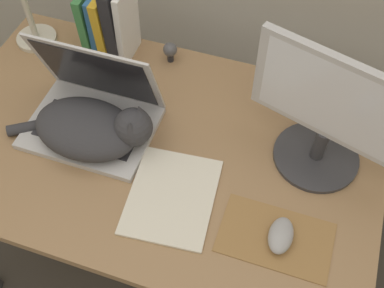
{
  "coord_description": "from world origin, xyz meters",
  "views": [
    {
      "loc": [
        0.35,
        -0.33,
        1.82
      ],
      "look_at": [
        0.12,
        0.35,
        0.84
      ],
      "focal_mm": 45.0,
      "sensor_mm": 36.0,
      "label": 1
    }
  ],
  "objects_px": {
    "laptop": "(93,111)",
    "external_monitor": "(331,115)",
    "webcam": "(170,50)",
    "cat": "(93,128)",
    "notepad": "(172,196)",
    "book_row": "(110,22)",
    "computer_mouse": "(281,235)"
  },
  "relations": [
    {
      "from": "laptop",
      "to": "external_monitor",
      "type": "bearing_deg",
      "value": 7.35
    },
    {
      "from": "external_monitor",
      "to": "webcam",
      "type": "bearing_deg",
      "value": 155.75
    },
    {
      "from": "cat",
      "to": "notepad",
      "type": "height_order",
      "value": "cat"
    },
    {
      "from": "cat",
      "to": "book_row",
      "type": "height_order",
      "value": "book_row"
    },
    {
      "from": "laptop",
      "to": "cat",
      "type": "bearing_deg",
      "value": -64.09
    },
    {
      "from": "external_monitor",
      "to": "book_row",
      "type": "distance_m",
      "value": 0.73
    },
    {
      "from": "external_monitor",
      "to": "webcam",
      "type": "distance_m",
      "value": 0.57
    },
    {
      "from": "book_row",
      "to": "notepad",
      "type": "height_order",
      "value": "book_row"
    },
    {
      "from": "book_row",
      "to": "webcam",
      "type": "relative_size",
      "value": 3.73
    },
    {
      "from": "cat",
      "to": "webcam",
      "type": "xyz_separation_m",
      "value": [
        0.09,
        0.37,
        -0.02
      ]
    },
    {
      "from": "cat",
      "to": "external_monitor",
      "type": "relative_size",
      "value": 1.01
    },
    {
      "from": "cat",
      "to": "computer_mouse",
      "type": "height_order",
      "value": "cat"
    },
    {
      "from": "computer_mouse",
      "to": "webcam",
      "type": "relative_size",
      "value": 1.44
    },
    {
      "from": "webcam",
      "to": "notepad",
      "type": "bearing_deg",
      "value": -69.45
    },
    {
      "from": "book_row",
      "to": "webcam",
      "type": "bearing_deg",
      "value": 5.05
    },
    {
      "from": "external_monitor",
      "to": "notepad",
      "type": "distance_m",
      "value": 0.45
    },
    {
      "from": "cat",
      "to": "book_row",
      "type": "distance_m",
      "value": 0.37
    },
    {
      "from": "cat",
      "to": "computer_mouse",
      "type": "xyz_separation_m",
      "value": [
        0.55,
        -0.13,
        -0.04
      ]
    },
    {
      "from": "book_row",
      "to": "external_monitor",
      "type": "bearing_deg",
      "value": -17.0
    },
    {
      "from": "cat",
      "to": "book_row",
      "type": "xyz_separation_m",
      "value": [
        -0.1,
        0.35,
        0.06
      ]
    },
    {
      "from": "laptop",
      "to": "notepad",
      "type": "distance_m",
      "value": 0.34
    },
    {
      "from": "notepad",
      "to": "book_row",
      "type": "bearing_deg",
      "value": 128.59
    },
    {
      "from": "laptop",
      "to": "notepad",
      "type": "bearing_deg",
      "value": -28.93
    },
    {
      "from": "external_monitor",
      "to": "notepad",
      "type": "xyz_separation_m",
      "value": [
        -0.33,
        -0.24,
        -0.18
      ]
    },
    {
      "from": "laptop",
      "to": "webcam",
      "type": "height_order",
      "value": "laptop"
    },
    {
      "from": "computer_mouse",
      "to": "book_row",
      "type": "distance_m",
      "value": 0.81
    },
    {
      "from": "notepad",
      "to": "webcam",
      "type": "relative_size",
      "value": 4.18
    },
    {
      "from": "book_row",
      "to": "laptop",
      "type": "bearing_deg",
      "value": -76.66
    },
    {
      "from": "external_monitor",
      "to": "computer_mouse",
      "type": "height_order",
      "value": "external_monitor"
    },
    {
      "from": "laptop",
      "to": "external_monitor",
      "type": "xyz_separation_m",
      "value": [
        0.62,
        0.08,
        0.13
      ]
    },
    {
      "from": "laptop",
      "to": "book_row",
      "type": "bearing_deg",
      "value": 103.34
    },
    {
      "from": "external_monitor",
      "to": "cat",
      "type": "bearing_deg",
      "value": -166.57
    }
  ]
}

